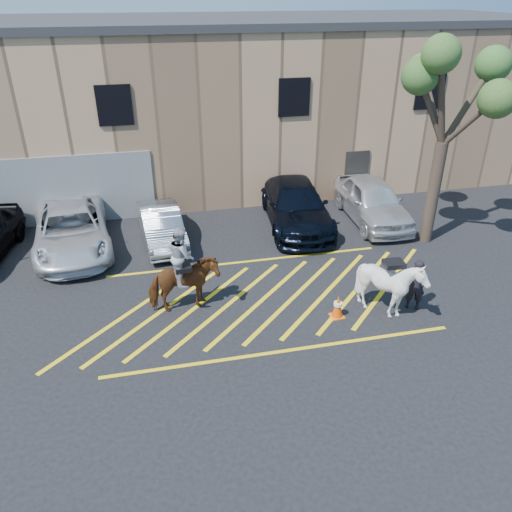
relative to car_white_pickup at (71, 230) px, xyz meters
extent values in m
plane|color=black|center=(5.95, -4.55, -0.77)|extent=(90.00, 90.00, 0.00)
imported|color=silver|center=(0.00, 0.00, 0.00)|extent=(3.21, 5.82, 1.54)
imported|color=gray|center=(3.21, -0.12, -0.11)|extent=(1.78, 4.16, 1.33)
imported|color=black|center=(8.55, 0.35, 0.06)|extent=(2.88, 5.92, 1.66)
imported|color=silver|center=(11.70, 0.02, 0.08)|extent=(2.22, 5.06, 1.70)
imported|color=black|center=(10.25, -6.22, 0.04)|extent=(0.70, 0.59, 1.63)
cube|color=tan|center=(5.95, 7.45, 2.73)|extent=(32.00, 10.00, 7.00)
cube|color=#2D2D30|center=(5.95, 7.45, 6.38)|extent=(32.20, 10.20, 0.30)
cube|color=black|center=(1.95, 2.41, 3.83)|extent=(1.30, 0.08, 1.50)
cube|color=black|center=(8.95, 2.41, 3.83)|extent=(1.30, 0.08, 1.50)
cube|color=black|center=(14.95, 2.41, 3.83)|extent=(1.30, 0.08, 1.50)
cube|color=#38332D|center=(11.95, 2.41, 0.33)|extent=(1.10, 0.08, 2.20)
cube|color=yellow|center=(1.75, -4.85, -0.77)|extent=(4.20, 4.20, 0.01)
cube|color=yellow|center=(2.80, -4.85, -0.77)|extent=(4.20, 4.20, 0.01)
cube|color=yellow|center=(3.85, -4.85, -0.77)|extent=(4.20, 4.20, 0.01)
cube|color=yellow|center=(4.90, -4.85, -0.77)|extent=(4.20, 4.20, 0.01)
cube|color=yellow|center=(5.95, -4.85, -0.77)|extent=(4.20, 4.20, 0.01)
cube|color=yellow|center=(7.00, -4.85, -0.77)|extent=(4.20, 4.20, 0.01)
cube|color=yellow|center=(8.05, -4.85, -0.77)|extent=(4.20, 4.20, 0.01)
cube|color=yellow|center=(9.10, -4.85, -0.77)|extent=(4.20, 4.20, 0.01)
cube|color=yellow|center=(10.15, -4.85, -0.77)|extent=(4.20, 4.20, 0.01)
cube|color=yellow|center=(5.95, -2.35, -0.77)|extent=(9.50, 0.12, 0.01)
cube|color=yellow|center=(5.95, -7.35, -0.77)|extent=(9.50, 0.12, 0.01)
imported|color=brown|center=(3.61, -4.80, 0.09)|extent=(2.12, 1.14, 1.72)
imported|color=#95969F|center=(3.61, -4.80, 1.04)|extent=(0.75, 0.92, 1.75)
cube|color=black|center=(3.61, -4.80, 0.69)|extent=(0.52, 0.61, 0.14)
imported|color=white|center=(9.38, -6.35, 0.18)|extent=(1.65, 1.83, 1.90)
cube|color=black|center=(9.38, -6.35, 0.92)|extent=(0.59, 0.50, 0.14)
cube|color=orange|center=(7.90, -6.16, -0.76)|extent=(0.41, 0.41, 0.03)
cone|color=#E84A09|center=(7.90, -6.16, -0.39)|extent=(0.32, 0.32, 0.70)
cylinder|color=white|center=(7.90, -6.16, -0.33)|extent=(0.25, 0.25, 0.10)
cylinder|color=#48362B|center=(12.97, -2.16, 1.13)|extent=(0.44, 0.44, 3.80)
cylinder|color=#4C402E|center=(13.75, -2.02, 4.20)|extent=(1.76, 0.51, 2.68)
cylinder|color=#412F27|center=(12.89, -1.30, 4.03)|extent=(0.33, 1.88, 2.34)
cylinder|color=#4C3D2E|center=(12.36, -2.16, 4.08)|extent=(1.40, 0.20, 2.39)
cylinder|color=#47362B|center=(13.31, -2.89, 3.82)|extent=(0.78, 1.62, 1.96)
cylinder|color=#49382C|center=(12.49, -2.44, 4.43)|extent=(1.16, 0.77, 3.11)
sphere|color=#417231|center=(14.53, -1.89, 5.47)|extent=(1.20, 1.20, 1.20)
sphere|color=#5A7532|center=(12.82, -0.44, 5.13)|extent=(1.20, 1.20, 1.20)
sphere|color=#40632A|center=(11.75, -2.16, 5.22)|extent=(1.20, 1.20, 1.20)
sphere|color=#4D6D2E|center=(13.64, -3.62, 4.71)|extent=(1.20, 1.20, 1.20)
sphere|color=#447030|center=(12.02, -2.71, 5.93)|extent=(1.20, 1.20, 1.20)
camera|label=1|loc=(2.96, -17.35, 7.76)|focal=35.00mm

